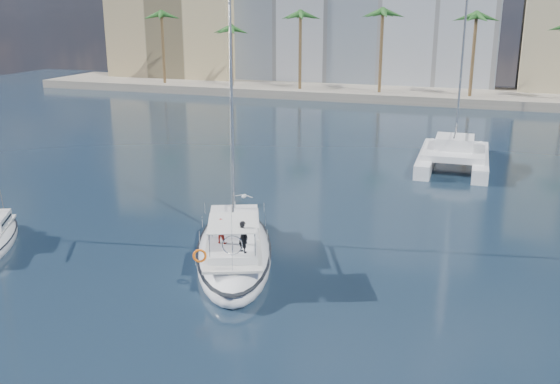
% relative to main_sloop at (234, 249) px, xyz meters
% --- Properties ---
extents(ground, '(160.00, 160.00, 0.00)m').
position_rel_main_sloop_xyz_m(ground, '(2.88, 1.50, -0.54)').
color(ground, black).
rests_on(ground, ground).
extents(quay, '(120.00, 14.00, 1.20)m').
position_rel_main_sloop_xyz_m(quay, '(2.88, 62.50, 0.06)').
color(quay, gray).
rests_on(quay, ground).
extents(building_tan_left, '(22.00, 14.00, 22.00)m').
position_rel_main_sloop_xyz_m(building_tan_left, '(-39.12, 70.50, 10.46)').
color(building_tan_left, tan).
rests_on(building_tan_left, ground).
extents(palm_left, '(3.60, 3.60, 12.30)m').
position_rel_main_sloop_xyz_m(palm_left, '(-31.12, 58.50, 9.74)').
color(palm_left, brown).
rests_on(palm_left, ground).
extents(palm_centre, '(3.60, 3.60, 12.30)m').
position_rel_main_sloop_xyz_m(palm_centre, '(2.88, 58.50, 9.74)').
color(palm_centre, brown).
rests_on(palm_centre, ground).
extents(main_sloop, '(8.15, 12.63, 17.93)m').
position_rel_main_sloop_xyz_m(main_sloop, '(0.00, 0.00, 0.00)').
color(main_sloop, white).
rests_on(main_sloop, ground).
extents(catamaran, '(5.72, 10.97, 15.93)m').
position_rel_main_sloop_xyz_m(catamaran, '(9.31, 23.77, 0.58)').
color(catamaran, white).
rests_on(catamaran, ground).
extents(seagull, '(1.24, 0.53, 0.23)m').
position_rel_main_sloop_xyz_m(seagull, '(-3.02, 8.75, 0.05)').
color(seagull, silver).
rests_on(seagull, ground).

